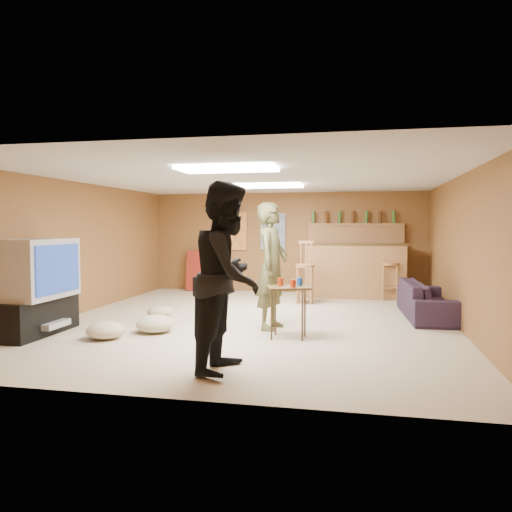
% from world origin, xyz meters
% --- Properties ---
extents(ground, '(7.00, 7.00, 0.00)m').
position_xyz_m(ground, '(0.00, 0.00, 0.00)').
color(ground, '#BDAB91').
rests_on(ground, ground).
extents(ceiling, '(6.00, 7.00, 0.02)m').
position_xyz_m(ceiling, '(0.00, 0.00, 2.20)').
color(ceiling, silver).
rests_on(ceiling, ground).
extents(wall_back, '(6.00, 0.02, 2.20)m').
position_xyz_m(wall_back, '(0.00, 3.50, 1.10)').
color(wall_back, brown).
rests_on(wall_back, ground).
extents(wall_front, '(6.00, 0.02, 2.20)m').
position_xyz_m(wall_front, '(0.00, -3.50, 1.10)').
color(wall_front, brown).
rests_on(wall_front, ground).
extents(wall_left, '(0.02, 7.00, 2.20)m').
position_xyz_m(wall_left, '(-3.00, 0.00, 1.10)').
color(wall_left, brown).
rests_on(wall_left, ground).
extents(wall_right, '(0.02, 7.00, 2.20)m').
position_xyz_m(wall_right, '(3.00, 0.00, 1.10)').
color(wall_right, brown).
rests_on(wall_right, ground).
extents(tv_stand, '(0.55, 1.30, 0.50)m').
position_xyz_m(tv_stand, '(-2.72, -1.50, 0.25)').
color(tv_stand, black).
rests_on(tv_stand, ground).
extents(dvd_box, '(0.35, 0.50, 0.08)m').
position_xyz_m(dvd_box, '(-2.50, -1.50, 0.15)').
color(dvd_box, '#B2B2B7').
rests_on(dvd_box, tv_stand).
extents(tv_body, '(0.60, 1.10, 0.80)m').
position_xyz_m(tv_body, '(-2.65, -1.50, 0.90)').
color(tv_body, '#B2B2B7').
rests_on(tv_body, tv_stand).
extents(tv_screen, '(0.02, 0.95, 0.65)m').
position_xyz_m(tv_screen, '(-2.34, -1.50, 0.90)').
color(tv_screen, navy).
rests_on(tv_screen, tv_body).
extents(bar_counter, '(2.00, 0.60, 1.10)m').
position_xyz_m(bar_counter, '(1.50, 2.95, 0.55)').
color(bar_counter, '#976336').
rests_on(bar_counter, ground).
extents(bar_lip, '(2.10, 0.12, 0.05)m').
position_xyz_m(bar_lip, '(1.50, 2.70, 1.10)').
color(bar_lip, '#412B14').
rests_on(bar_lip, bar_counter).
extents(bar_shelf, '(2.00, 0.18, 0.05)m').
position_xyz_m(bar_shelf, '(1.50, 3.40, 1.50)').
color(bar_shelf, '#976336').
rests_on(bar_shelf, bar_backing).
extents(bar_backing, '(2.00, 0.14, 0.60)m').
position_xyz_m(bar_backing, '(1.50, 3.42, 1.20)').
color(bar_backing, '#976336').
rests_on(bar_backing, bar_counter).
extents(poster_left, '(0.60, 0.03, 0.85)m').
position_xyz_m(poster_left, '(-1.20, 3.46, 1.35)').
color(poster_left, '#BF3F26').
rests_on(poster_left, wall_back).
extents(poster_right, '(0.55, 0.03, 0.80)m').
position_xyz_m(poster_right, '(-0.30, 3.46, 1.35)').
color(poster_right, '#334C99').
rests_on(poster_right, wall_back).
extents(folding_chair_stack, '(0.50, 0.26, 0.91)m').
position_xyz_m(folding_chair_stack, '(-2.00, 3.30, 0.45)').
color(folding_chair_stack, maroon).
rests_on(folding_chair_stack, ground).
extents(ceiling_panel_front, '(1.20, 0.60, 0.04)m').
position_xyz_m(ceiling_panel_front, '(0.00, -1.50, 2.17)').
color(ceiling_panel_front, white).
rests_on(ceiling_panel_front, ceiling).
extents(ceiling_panel_back, '(1.20, 0.60, 0.04)m').
position_xyz_m(ceiling_panel_back, '(0.00, 1.20, 2.17)').
color(ceiling_panel_back, white).
rests_on(ceiling_panel_back, ceiling).
extents(person_olive, '(0.53, 0.72, 1.81)m').
position_xyz_m(person_olive, '(0.37, -0.46, 0.90)').
color(person_olive, brown).
rests_on(person_olive, ground).
extents(person_black, '(0.80, 0.99, 1.92)m').
position_xyz_m(person_black, '(0.29, -2.56, 0.96)').
color(person_black, black).
rests_on(person_black, ground).
extents(sofa, '(0.88, 2.01, 0.58)m').
position_xyz_m(sofa, '(2.70, 0.90, 0.29)').
color(sofa, black).
rests_on(sofa, ground).
extents(tray_table, '(0.63, 0.56, 0.68)m').
position_xyz_m(tray_table, '(0.69, -1.01, 0.34)').
color(tray_table, '#412B14').
rests_on(tray_table, ground).
extents(cup_red_near, '(0.10, 0.10, 0.11)m').
position_xyz_m(cup_red_near, '(0.58, -0.98, 0.74)').
color(cup_red_near, '#AC2C0B').
rests_on(cup_red_near, tray_table).
extents(cup_red_far, '(0.09, 0.09, 0.10)m').
position_xyz_m(cup_red_far, '(0.76, -1.10, 0.74)').
color(cup_red_far, '#AC2C0B').
rests_on(cup_red_far, tray_table).
extents(cup_blue, '(0.08, 0.08, 0.10)m').
position_xyz_m(cup_blue, '(0.82, -0.88, 0.74)').
color(cup_blue, navy).
rests_on(cup_blue, tray_table).
extents(bar_stool_left, '(0.40, 0.40, 1.22)m').
position_xyz_m(bar_stool_left, '(0.58, 1.96, 0.61)').
color(bar_stool_left, '#976336').
rests_on(bar_stool_left, ground).
extents(bar_stool_right, '(0.34, 0.34, 1.06)m').
position_xyz_m(bar_stool_right, '(2.18, 2.71, 0.53)').
color(bar_stool_right, '#976336').
rests_on(bar_stool_right, ground).
extents(cushion_near_tv, '(0.66, 0.66, 0.24)m').
position_xyz_m(cushion_near_tv, '(-1.17, -1.04, 0.12)').
color(cushion_near_tv, tan).
rests_on(cushion_near_tv, ground).
extents(cushion_mid, '(0.53, 0.53, 0.19)m').
position_xyz_m(cushion_mid, '(-1.55, 0.03, 0.09)').
color(cushion_mid, tan).
rests_on(cushion_mid, ground).
extents(cushion_far, '(0.54, 0.54, 0.23)m').
position_xyz_m(cushion_far, '(-1.64, -1.54, 0.11)').
color(cushion_far, tan).
rests_on(cushion_far, ground).
extents(bottle_row, '(1.76, 0.08, 0.26)m').
position_xyz_m(bottle_row, '(1.44, 3.38, 1.65)').
color(bottle_row, '#3F7233').
rests_on(bottle_row, bar_shelf).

